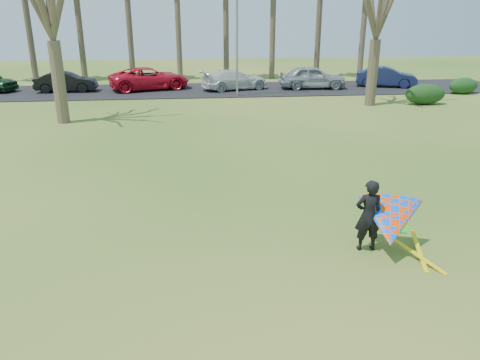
{
  "coord_description": "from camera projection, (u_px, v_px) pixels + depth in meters",
  "views": [
    {
      "loc": [
        -1.35,
        -10.3,
        5.57
      ],
      "look_at": [
        0.0,
        2.0,
        1.1
      ],
      "focal_mm": 35.0,
      "sensor_mm": 36.0,
      "label": 1
    }
  ],
  "objects": [
    {
      "name": "streetlight",
      "position": [
        239.0,
        29.0,
        30.94
      ],
      "size": [
        2.28,
        0.18,
        8.0
      ],
      "color": "gray",
      "rests_on": "ground"
    },
    {
      "name": "parking_strip",
      "position": [
        206.0,
        90.0,
        35.03
      ],
      "size": [
        46.0,
        7.0,
        0.06
      ],
      "primitive_type": "cube",
      "color": "black",
      "rests_on": "ground"
    },
    {
      "name": "ground",
      "position": [
        249.0,
        248.0,
        11.66
      ],
      "size": [
        100.0,
        100.0,
        0.0
      ],
      "primitive_type": "plane",
      "color": "#1E5512",
      "rests_on": "ground"
    },
    {
      "name": "car_4",
      "position": [
        312.0,
        77.0,
        35.24
      ],
      "size": [
        5.03,
        2.2,
        1.69
      ],
      "primitive_type": "imported",
      "rotation": [
        0.0,
        0.0,
        1.53
      ],
      "color": "#949BA1",
      "rests_on": "parking_strip"
    },
    {
      "name": "hedge_near",
      "position": [
        425.0,
        94.0,
        29.54
      ],
      "size": [
        2.59,
        1.17,
        1.3
      ],
      "primitive_type": "ellipsoid",
      "color": "#153312",
      "rests_on": "ground"
    },
    {
      "name": "kite_flyer",
      "position": [
        387.0,
        221.0,
        11.18
      ],
      "size": [
        2.13,
        2.39,
        2.02
      ],
      "color": "black",
      "rests_on": "ground"
    },
    {
      "name": "car_3",
      "position": [
        235.0,
        80.0,
        34.83
      ],
      "size": [
        5.38,
        3.4,
        1.45
      ],
      "primitive_type": "imported",
      "rotation": [
        0.0,
        0.0,
        1.86
      ],
      "color": "silver",
      "rests_on": "parking_strip"
    },
    {
      "name": "hedge_far",
      "position": [
        463.0,
        86.0,
        33.31
      ],
      "size": [
        2.1,
        0.99,
        1.16
      ],
      "primitive_type": "ellipsoid",
      "color": "#143715",
      "rests_on": "ground"
    },
    {
      "name": "car_2",
      "position": [
        150.0,
        78.0,
        34.8
      ],
      "size": [
        6.4,
        4.32,
        1.63
      ],
      "primitive_type": "imported",
      "rotation": [
        0.0,
        0.0,
        1.87
      ],
      "color": "red",
      "rests_on": "parking_strip"
    },
    {
      "name": "car_5",
      "position": [
        386.0,
        77.0,
        36.15
      ],
      "size": [
        4.83,
        3.05,
        1.5
      ],
      "primitive_type": "imported",
      "rotation": [
        0.0,
        0.0,
        1.22
      ],
      "color": "#181E48",
      "rests_on": "parking_strip"
    },
    {
      "name": "car_1",
      "position": [
        66.0,
        82.0,
        33.86
      ],
      "size": [
        4.35,
        1.6,
        1.42
      ],
      "primitive_type": "imported",
      "rotation": [
        0.0,
        0.0,
        1.59
      ],
      "color": "black",
      "rests_on": "parking_strip"
    }
  ]
}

